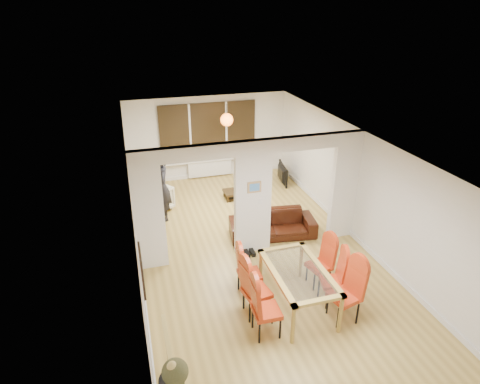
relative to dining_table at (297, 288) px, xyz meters
name	(u,v)px	position (x,y,z in m)	size (l,w,h in m)	color
floor	(252,249)	(-0.20, 2.05, -0.40)	(5.00, 9.00, 0.01)	#B39448
room_walls	(253,198)	(-0.20, 2.05, 0.90)	(5.00, 9.00, 2.60)	silver
divider_wall	(253,198)	(-0.20, 2.05, 0.90)	(5.00, 0.18, 2.60)	white
bay_window_blinds	(208,132)	(-0.20, 6.49, 1.10)	(3.00, 0.08, 1.80)	black
radiator	(210,168)	(-0.20, 6.45, -0.10)	(1.40, 0.08, 0.50)	white
pendant_light	(227,120)	(0.10, 5.35, 1.75)	(0.36, 0.36, 0.36)	orange
stair_newel	(170,363)	(-2.45, -1.15, 0.15)	(0.40, 1.20, 1.10)	tan
wall_poster	(142,271)	(-2.67, -0.35, 1.20)	(0.04, 0.52, 0.67)	gray
pillar_photo	(254,187)	(-0.20, 1.95, 1.20)	(0.30, 0.03, 0.25)	#4C8CD8
dining_table	(297,288)	(0.00, 0.00, 0.00)	(0.96, 1.70, 0.80)	#AD8E40
dining_chair_la	(267,307)	(-0.77, -0.47, 0.15)	(0.44, 0.44, 1.11)	#B73212
dining_chair_lb	(257,288)	(-0.77, 0.03, 0.16)	(0.45, 0.45, 1.12)	#B73212
dining_chair_lc	(250,271)	(-0.73, 0.59, 0.12)	(0.42, 0.42, 1.04)	#B73212
dining_chair_ra	(344,292)	(0.64, -0.52, 0.17)	(0.46, 0.46, 1.14)	#B73212
dining_chair_rb	(333,279)	(0.67, -0.06, 0.12)	(0.42, 0.42, 1.04)	#B73212
dining_chair_rc	(319,263)	(0.66, 0.47, 0.11)	(0.41, 0.41, 1.02)	#B73212
sofa	(272,224)	(0.46, 2.50, -0.10)	(2.04, 0.80, 0.59)	black
armchair	(155,199)	(-2.12, 4.58, -0.05)	(0.76, 0.74, 0.69)	beige
person	(162,187)	(-1.94, 4.07, 0.49)	(0.42, 0.65, 1.77)	black
television	(280,174)	(1.80, 5.41, -0.11)	(0.13, 1.01, 0.58)	black
coffee_table	(241,194)	(0.34, 4.72, -0.28)	(1.01, 0.51, 0.23)	#322411
bottle	(244,186)	(0.41, 4.68, -0.04)	(0.06, 0.06, 0.25)	#143F19
bowl	(247,190)	(0.47, 4.60, -0.14)	(0.23, 0.23, 0.06)	#322411
shoes	(250,253)	(-0.32, 1.84, -0.35)	(0.22, 0.24, 0.09)	black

